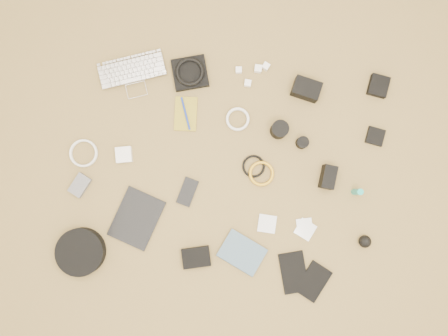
# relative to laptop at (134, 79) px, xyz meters

# --- Properties ---
(room_shell) EXTENTS (4.04, 4.04, 2.58)m
(room_shell) POSITION_rel_laptop_xyz_m (0.47, -0.37, 1.24)
(room_shell) COLOR olive
(room_shell) RESTS_ON ground
(laptop) EXTENTS (0.37, 0.31, 0.02)m
(laptop) POSITION_rel_laptop_xyz_m (0.00, 0.00, 0.00)
(laptop) COLOR silver
(laptop) RESTS_ON ground
(headphone_pouch) EXTENTS (0.20, 0.19, 0.03)m
(headphone_pouch) POSITION_rel_laptop_xyz_m (0.26, 0.06, 0.00)
(headphone_pouch) COLOR black
(headphone_pouch) RESTS_ON ground
(headphones) EXTENTS (0.15, 0.15, 0.02)m
(headphones) POSITION_rel_laptop_xyz_m (0.26, 0.06, 0.02)
(headphones) COLOR black
(headphones) RESTS_ON headphone_pouch
(charger_a) EXTENTS (0.03, 0.03, 0.03)m
(charger_a) POSITION_rel_laptop_xyz_m (0.48, 0.11, 0.00)
(charger_a) COLOR white
(charger_a) RESTS_ON ground
(charger_b) EXTENTS (0.03, 0.03, 0.03)m
(charger_b) POSITION_rel_laptop_xyz_m (0.57, 0.13, 0.00)
(charger_b) COLOR white
(charger_b) RESTS_ON ground
(charger_c) EXTENTS (0.04, 0.04, 0.03)m
(charger_c) POSITION_rel_laptop_xyz_m (0.60, 0.14, 0.00)
(charger_c) COLOR white
(charger_c) RESTS_ON ground
(charger_d) EXTENTS (0.03, 0.03, 0.03)m
(charger_d) POSITION_rel_laptop_xyz_m (0.53, 0.05, 0.00)
(charger_d) COLOR white
(charger_d) RESTS_ON ground
(dslr_camera) EXTENTS (0.14, 0.11, 0.07)m
(dslr_camera) POSITION_rel_laptop_xyz_m (0.80, 0.06, 0.02)
(dslr_camera) COLOR black
(dslr_camera) RESTS_ON ground
(lens_pouch) EXTENTS (0.10, 0.11, 0.03)m
(lens_pouch) POSITION_rel_laptop_xyz_m (1.14, 0.12, 0.01)
(lens_pouch) COLOR black
(lens_pouch) RESTS_ON ground
(notebook_olive) EXTENTS (0.12, 0.17, 0.01)m
(notebook_olive) POSITION_rel_laptop_xyz_m (0.26, -0.13, -0.01)
(notebook_olive) COLOR olive
(notebook_olive) RESTS_ON ground
(pen_blue) EXTENTS (0.07, 0.15, 0.01)m
(pen_blue) POSITION_rel_laptop_xyz_m (0.26, -0.13, 0.00)
(pen_blue) COLOR #132A9D
(pen_blue) RESTS_ON notebook_olive
(cable_white_a) EXTENTS (0.13, 0.13, 0.01)m
(cable_white_a) POSITION_rel_laptop_xyz_m (0.51, -0.12, -0.01)
(cable_white_a) COLOR white
(cable_white_a) RESTS_ON ground
(lens_a) EXTENTS (0.10, 0.10, 0.08)m
(lens_a) POSITION_rel_laptop_xyz_m (0.70, -0.15, 0.03)
(lens_a) COLOR black
(lens_a) RESTS_ON ground
(lens_b) EXTENTS (0.06, 0.06, 0.05)m
(lens_b) POSITION_rel_laptop_xyz_m (0.82, -0.19, 0.01)
(lens_b) COLOR black
(lens_b) RESTS_ON ground
(card_reader) EXTENTS (0.09, 0.09, 0.02)m
(card_reader) POSITION_rel_laptop_xyz_m (1.15, -0.11, -0.00)
(card_reader) COLOR black
(card_reader) RESTS_ON ground
(power_brick) EXTENTS (0.09, 0.09, 0.03)m
(power_brick) POSITION_rel_laptop_xyz_m (0.01, -0.36, 0.00)
(power_brick) COLOR white
(power_brick) RESTS_ON ground
(cable_white_b) EXTENTS (0.13, 0.13, 0.01)m
(cable_white_b) POSITION_rel_laptop_xyz_m (-0.18, -0.38, -0.01)
(cable_white_b) COLOR white
(cable_white_b) RESTS_ON ground
(cable_black) EXTENTS (0.11, 0.11, 0.01)m
(cable_black) POSITION_rel_laptop_xyz_m (0.61, -0.33, -0.01)
(cable_black) COLOR black
(cable_black) RESTS_ON ground
(cable_yellow) EXTENTS (0.13, 0.13, 0.01)m
(cable_yellow) POSITION_rel_laptop_xyz_m (0.65, -0.36, -0.01)
(cable_yellow) COLOR gold
(cable_yellow) RESTS_ON ground
(flash) EXTENTS (0.07, 0.11, 0.08)m
(flash) POSITION_rel_laptop_xyz_m (0.95, -0.33, 0.03)
(flash) COLOR black
(flash) RESTS_ON ground
(lens_cleaner) EXTENTS (0.03, 0.03, 0.10)m
(lens_cleaner) POSITION_rel_laptop_xyz_m (1.09, -0.38, 0.04)
(lens_cleaner) COLOR #19A69A
(lens_cleaner) RESTS_ON ground
(battery_charger) EXTENTS (0.10, 0.12, 0.03)m
(battery_charger) POSITION_rel_laptop_xyz_m (-0.17, -0.53, 0.00)
(battery_charger) COLOR #5D5D62
(battery_charger) RESTS_ON ground
(tablet) EXTENTS (0.25, 0.29, 0.01)m
(tablet) POSITION_rel_laptop_xyz_m (0.11, -0.64, -0.01)
(tablet) COLOR black
(tablet) RESTS_ON ground
(phone) EXTENTS (0.09, 0.14, 0.01)m
(phone) POSITION_rel_laptop_xyz_m (0.32, -0.49, -0.01)
(phone) COLOR black
(phone) RESTS_ON ground
(filter_case_left) EXTENTS (0.08, 0.08, 0.01)m
(filter_case_left) POSITION_rel_laptop_xyz_m (0.71, -0.58, -0.01)
(filter_case_left) COLOR silver
(filter_case_left) RESTS_ON ground
(filter_case_mid) EXTENTS (0.11, 0.11, 0.01)m
(filter_case_mid) POSITION_rel_laptop_xyz_m (0.88, -0.59, -0.01)
(filter_case_mid) COLOR silver
(filter_case_mid) RESTS_ON ground
(filter_case_right) EXTENTS (0.09, 0.09, 0.01)m
(filter_case_right) POSITION_rel_laptop_xyz_m (0.88, -0.57, -0.01)
(filter_case_right) COLOR silver
(filter_case_right) RESTS_ON ground
(air_blower) EXTENTS (0.07, 0.07, 0.06)m
(air_blower) POSITION_rel_laptop_xyz_m (1.16, -0.60, 0.02)
(air_blower) COLOR black
(air_blower) RESTS_ON ground
(headphone_case) EXTENTS (0.29, 0.29, 0.06)m
(headphone_case) POSITION_rel_laptop_xyz_m (-0.12, -0.82, 0.02)
(headphone_case) COLOR black
(headphone_case) RESTS_ON ground
(drive_case) EXTENTS (0.15, 0.12, 0.03)m
(drive_case) POSITION_rel_laptop_xyz_m (0.40, -0.78, 0.00)
(drive_case) COLOR black
(drive_case) RESTS_ON ground
(paperback) EXTENTS (0.23, 0.21, 0.02)m
(paperback) POSITION_rel_laptop_xyz_m (0.58, -0.80, -0.00)
(paperback) COLOR #456075
(paperback) RESTS_ON ground
(notebook_black_a) EXTENTS (0.16, 0.21, 0.01)m
(notebook_black_a) POSITION_rel_laptop_xyz_m (0.86, -0.79, -0.01)
(notebook_black_a) COLOR black
(notebook_black_a) RESTS_ON ground
(notebook_black_b) EXTENTS (0.17, 0.19, 0.01)m
(notebook_black_b) POSITION_rel_laptop_xyz_m (0.95, -0.81, -0.01)
(notebook_black_b) COLOR black
(notebook_black_b) RESTS_ON ground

